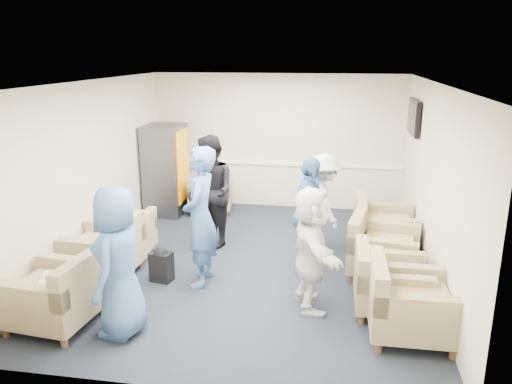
% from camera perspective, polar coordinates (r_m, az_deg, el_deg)
% --- Properties ---
extents(floor, '(6.00, 6.00, 0.00)m').
position_cam_1_polar(floor, '(7.66, -0.36, -8.17)').
color(floor, black).
rests_on(floor, ground).
extents(ceiling, '(6.00, 6.00, 0.00)m').
position_cam_1_polar(ceiling, '(7.01, -0.40, 12.43)').
color(ceiling, white).
rests_on(ceiling, back_wall).
extents(back_wall, '(5.00, 0.02, 2.70)m').
position_cam_1_polar(back_wall, '(10.12, 2.48, 5.76)').
color(back_wall, beige).
rests_on(back_wall, floor).
extents(front_wall, '(5.00, 0.02, 2.70)m').
position_cam_1_polar(front_wall, '(4.44, -6.96, -7.70)').
color(front_wall, beige).
rests_on(front_wall, floor).
extents(left_wall, '(0.02, 6.00, 2.70)m').
position_cam_1_polar(left_wall, '(8.01, -18.31, 2.29)').
color(left_wall, beige).
rests_on(left_wall, floor).
extents(right_wall, '(0.02, 6.00, 2.70)m').
position_cam_1_polar(right_wall, '(7.24, 19.51, 0.80)').
color(right_wall, beige).
rests_on(right_wall, floor).
extents(chair_rail, '(4.98, 0.04, 0.06)m').
position_cam_1_polar(chair_rail, '(10.19, 2.44, 3.25)').
color(chair_rail, white).
rests_on(chair_rail, back_wall).
extents(tv, '(0.10, 1.00, 0.58)m').
position_cam_1_polar(tv, '(8.85, 17.58, 8.16)').
color(tv, black).
rests_on(tv, right_wall).
extents(armchair_left_near, '(1.03, 1.03, 0.75)m').
position_cam_1_polar(armchair_left_near, '(6.33, -21.67, -11.02)').
color(armchair_left_near, '#8A7B59').
rests_on(armchair_left_near, floor).
extents(armchair_left_mid, '(0.97, 0.97, 0.75)m').
position_cam_1_polar(armchair_left_mid, '(7.42, -16.68, -6.58)').
color(armchair_left_mid, '#8A7B59').
rests_on(armchair_left_mid, floor).
extents(armchair_left_far, '(0.79, 0.79, 0.61)m').
position_cam_1_polar(armchair_left_far, '(8.05, -14.21, -5.12)').
color(armchair_left_far, '#8A7B59').
rests_on(armchair_left_far, floor).
extents(armchair_right_near, '(0.95, 0.95, 0.75)m').
position_cam_1_polar(armchair_right_near, '(5.95, 16.80, -12.30)').
color(armchair_right_near, '#8A7B59').
rests_on(armchair_right_near, floor).
extents(armchair_right_midnear, '(0.88, 0.88, 0.70)m').
position_cam_1_polar(armchair_right_midnear, '(6.43, 14.66, -10.19)').
color(armchair_right_midnear, '#8A7B59').
rests_on(armchair_right_midnear, floor).
extents(armchair_right_midfar, '(1.08, 1.08, 0.75)m').
position_cam_1_polar(armchair_right_midfar, '(7.37, 13.92, -6.50)').
color(armchair_right_midfar, '#8A7B59').
rests_on(armchair_right_midfar, floor).
extents(armchair_right_far, '(0.95, 0.95, 0.76)m').
position_cam_1_polar(armchair_right_far, '(8.22, 14.04, -4.12)').
color(armchair_right_far, '#8A7B59').
rests_on(armchair_right_far, floor).
extents(armchair_corner, '(0.92, 0.92, 0.65)m').
position_cam_1_polar(armchair_corner, '(9.95, -5.24, -0.54)').
color(armchair_corner, '#8A7B59').
rests_on(armchair_corner, floor).
extents(vending_machine, '(0.72, 0.83, 1.76)m').
position_cam_1_polar(vending_machine, '(9.91, -10.25, 2.53)').
color(vending_machine, '#4E4D55').
rests_on(vending_machine, floor).
extents(backpack, '(0.33, 0.26, 0.50)m').
position_cam_1_polar(backpack, '(7.14, -10.76, -8.03)').
color(backpack, black).
rests_on(backpack, floor).
extents(pillow, '(0.42, 0.49, 0.12)m').
position_cam_1_polar(pillow, '(6.27, -21.93, -9.49)').
color(pillow, beige).
rests_on(pillow, armchair_left_near).
extents(person_front_left, '(0.55, 0.85, 1.73)m').
position_cam_1_polar(person_front_left, '(5.77, -15.42, -7.71)').
color(person_front_left, '#3F6297').
rests_on(person_front_left, floor).
extents(person_mid_left, '(0.49, 0.72, 1.93)m').
position_cam_1_polar(person_mid_left, '(6.75, -6.37, -2.87)').
color(person_mid_left, '#3F6297').
rests_on(person_mid_left, floor).
extents(person_back_left, '(1.10, 1.13, 1.83)m').
position_cam_1_polar(person_back_left, '(8.10, -5.23, 0.02)').
color(person_back_left, black).
rests_on(person_back_left, floor).
extents(person_back_right, '(0.89, 1.16, 1.58)m').
position_cam_1_polar(person_back_right, '(8.00, 7.71, -1.22)').
color(person_back_right, silver).
rests_on(person_back_right, floor).
extents(person_mid_right, '(0.69, 1.06, 1.67)m').
position_cam_1_polar(person_mid_right, '(7.27, 6.05, -2.53)').
color(person_mid_right, '#3F6297').
rests_on(person_mid_right, floor).
extents(person_front_right, '(0.81, 1.53, 1.57)m').
position_cam_1_polar(person_front_right, '(6.17, 6.33, -6.43)').
color(person_front_right, white).
rests_on(person_front_right, floor).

